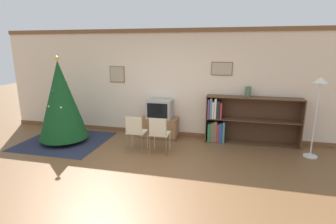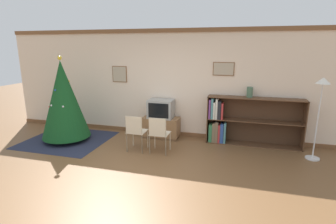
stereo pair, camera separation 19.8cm
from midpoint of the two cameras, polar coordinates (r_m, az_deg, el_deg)
ground_plane at (r=4.77m, az=-8.44°, el=-14.47°), size 24.00×24.00×0.00m
wall_back at (r=6.71m, az=-0.70°, el=6.19°), size 9.20×0.11×2.70m
area_rug at (r=7.00m, az=-22.24°, el=-5.90°), size 1.96×1.81×0.01m
christmas_tree at (r=6.74m, az=-23.03°, el=2.36°), size 1.14×1.14×2.06m
tv_console at (r=6.71m, az=-2.67°, el=-3.38°), size 0.92×0.46×0.52m
television at (r=6.57m, az=-2.72°, el=0.70°), size 0.62×0.45×0.46m
folding_chair_left at (r=5.79m, az=-8.09°, el=-4.15°), size 0.40×0.40×0.82m
folding_chair_right at (r=5.62m, az=-3.00°, el=-4.58°), size 0.40×0.40×0.82m
bookshelf at (r=6.45m, az=13.54°, el=-1.91°), size 2.16×0.36×1.13m
vase at (r=6.34m, az=16.16°, el=4.31°), size 0.14×0.14×0.24m
standing_lamp at (r=6.00m, az=29.11°, el=2.97°), size 0.28×0.28×1.69m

